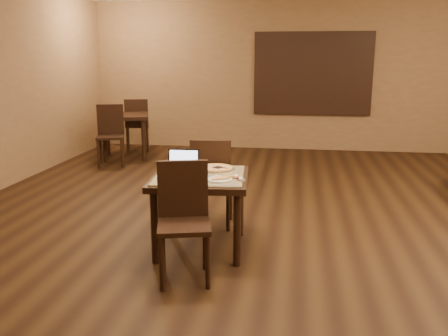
% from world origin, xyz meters
% --- Properties ---
extents(ground, '(10.00, 10.00, 0.00)m').
position_xyz_m(ground, '(0.00, 0.00, 0.00)').
color(ground, black).
rests_on(ground, ground).
extents(wall_back, '(8.00, 0.02, 3.00)m').
position_xyz_m(wall_back, '(0.00, 5.00, 1.50)').
color(wall_back, '#8C6847').
rests_on(wall_back, ground).
extents(mural, '(2.34, 0.05, 1.64)m').
position_xyz_m(mural, '(0.50, 4.96, 1.55)').
color(mural, teal).
rests_on(mural, wall_back).
extents(tiled_table, '(0.99, 0.99, 0.76)m').
position_xyz_m(tiled_table, '(-0.70, -0.48, 0.66)').
color(tiled_table, black).
rests_on(tiled_table, ground).
extents(chair_main_near, '(0.53, 0.53, 1.01)m').
position_xyz_m(chair_main_near, '(-0.72, -1.10, 0.57)').
color(chair_main_near, black).
rests_on(chair_main_near, ground).
extents(chair_main_far, '(0.47, 0.47, 1.02)m').
position_xyz_m(chair_main_far, '(-0.69, 0.13, 0.57)').
color(chair_main_far, black).
rests_on(chair_main_far, ground).
extents(laptop, '(0.32, 0.25, 0.21)m').
position_xyz_m(laptop, '(-0.90, -0.38, 0.82)').
color(laptop, black).
rests_on(laptop, tiled_table).
extents(plate, '(0.24, 0.24, 0.01)m').
position_xyz_m(plate, '(-0.48, -0.66, 0.77)').
color(plate, white).
rests_on(plate, tiled_table).
extents(pizza_slice, '(0.28, 0.28, 0.02)m').
position_xyz_m(pizza_slice, '(-0.48, -0.66, 0.79)').
color(pizza_slice, beige).
rests_on(pizza_slice, plate).
extents(pizza_pan, '(0.38, 0.38, 0.01)m').
position_xyz_m(pizza_pan, '(-0.58, -0.24, 0.77)').
color(pizza_pan, silver).
rests_on(pizza_pan, tiled_table).
extents(pizza_whole, '(0.33, 0.33, 0.02)m').
position_xyz_m(pizza_whole, '(-0.58, -0.24, 0.78)').
color(pizza_whole, beige).
rests_on(pizza_whole, pizza_pan).
extents(spatula, '(0.24, 0.21, 0.01)m').
position_xyz_m(spatula, '(-0.56, -0.26, 0.79)').
color(spatula, silver).
rests_on(spatula, pizza_whole).
extents(napkin_roll, '(0.12, 0.16, 0.04)m').
position_xyz_m(napkin_roll, '(-0.30, -0.62, 0.78)').
color(napkin_roll, white).
rests_on(napkin_roll, tiled_table).
extents(other_table_b, '(1.10, 1.10, 0.82)m').
position_xyz_m(other_table_b, '(-3.00, 3.64, 0.68)').
color(other_table_b, black).
rests_on(other_table_b, ground).
extents(other_table_b_chair_near, '(0.58, 0.58, 1.06)m').
position_xyz_m(other_table_b_chair_near, '(-3.03, 3.02, 0.60)').
color(other_table_b_chair_near, black).
rests_on(other_table_b_chair_near, ground).
extents(other_table_b_chair_far, '(0.58, 0.58, 1.06)m').
position_xyz_m(other_table_b_chair_far, '(-2.97, 4.27, 0.60)').
color(other_table_b_chair_far, black).
rests_on(other_table_b_chair_far, ground).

